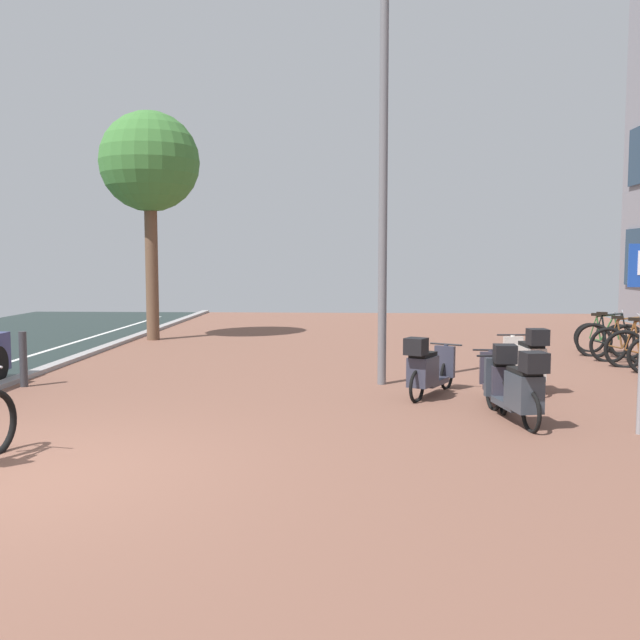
{
  "coord_description": "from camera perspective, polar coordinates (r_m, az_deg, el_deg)",
  "views": [
    {
      "loc": [
        3.27,
        -6.39,
        2.07
      ],
      "look_at": [
        2.81,
        2.74,
        1.26
      ],
      "focal_mm": 39.6,
      "sensor_mm": 36.0,
      "label": 1
    }
  ],
  "objects": [
    {
      "name": "bicycle_rack_08",
      "position": [
        15.84,
        22.41,
        -1.53
      ],
      "size": [
        1.34,
        0.56,
        1.02
      ],
      "color": "black",
      "rests_on": "ground"
    },
    {
      "name": "street_tree",
      "position": [
        18.33,
        -13.61,
        12.15
      ],
      "size": [
        2.46,
        2.46,
        5.66
      ],
      "color": "brown",
      "rests_on": "ground"
    },
    {
      "name": "bicycle_rack_07",
      "position": [
        15.17,
        23.51,
        -1.86
      ],
      "size": [
        1.35,
        0.51,
        1.0
      ],
      "color": "black",
      "rests_on": "ground"
    },
    {
      "name": "ground",
      "position": [
        6.98,
        -12.89,
        -12.54
      ],
      "size": [
        21.0,
        40.0,
        0.13
      ],
      "color": "black"
    },
    {
      "name": "scooter_near",
      "position": [
        9.14,
        15.73,
        -5.37
      ],
      "size": [
        0.63,
        1.74,
        0.99
      ],
      "color": "black",
      "rests_on": "ground"
    },
    {
      "name": "scooter_extra",
      "position": [
        10.05,
        14.26,
        -4.5
      ],
      "size": [
        0.52,
        1.72,
        0.96
      ],
      "color": "black",
      "rests_on": "ground"
    },
    {
      "name": "bollard_far",
      "position": [
        12.28,
        -22.85,
        -2.94
      ],
      "size": [
        0.12,
        0.12,
        0.89
      ],
      "color": "#38383D",
      "rests_on": "ground"
    },
    {
      "name": "scooter_far",
      "position": [
        10.59,
        8.65,
        -3.92
      ],
      "size": [
        0.99,
        1.51,
        0.95
      ],
      "color": "black",
      "rests_on": "ground"
    },
    {
      "name": "bicycle_rack_09",
      "position": [
        16.56,
        21.96,
        -1.34
      ],
      "size": [
        1.17,
        0.61,
        0.93
      ],
      "color": "black",
      "rests_on": "ground"
    },
    {
      "name": "lamp_post",
      "position": [
        11.58,
        5.15,
        12.88
      ],
      "size": [
        0.2,
        0.52,
        6.65
      ],
      "color": "slate",
      "rests_on": "ground"
    },
    {
      "name": "scooter_mid",
      "position": [
        11.45,
        16.41,
        -3.2
      ],
      "size": [
        0.52,
        1.79,
        1.04
      ],
      "color": "black",
      "rests_on": "ground"
    }
  ]
}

